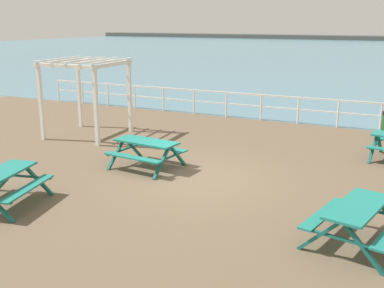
% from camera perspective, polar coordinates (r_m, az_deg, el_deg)
% --- Properties ---
extents(ground_plane, '(30.00, 24.00, 0.20)m').
position_cam_1_polar(ground_plane, '(12.16, 0.60, -4.69)').
color(ground_plane, brown).
extents(sea_band, '(142.00, 90.00, 0.01)m').
position_cam_1_polar(sea_band, '(63.41, 21.92, 10.29)').
color(sea_band, teal).
rests_on(sea_band, ground).
extents(seaward_railing, '(23.07, 0.07, 1.08)m').
position_cam_1_polar(seaward_railing, '(19.03, 10.73, 4.85)').
color(seaward_railing, white).
rests_on(seaward_railing, ground).
extents(picnic_table_near_left, '(1.84, 2.07, 0.80)m').
position_cam_1_polar(picnic_table_near_left, '(8.99, 19.70, -8.24)').
color(picnic_table_near_left, '#1E7A70').
rests_on(picnic_table_near_left, ground).
extents(picnic_table_mid_centre, '(1.87, 2.09, 0.80)m').
position_cam_1_polar(picnic_table_mid_centre, '(11.06, -22.36, -4.15)').
color(picnic_table_mid_centre, '#1E7A70').
rests_on(picnic_table_mid_centre, ground).
extents(picnic_table_far_left, '(1.94, 1.69, 0.80)m').
position_cam_1_polar(picnic_table_far_left, '(12.91, -5.62, -0.41)').
color(picnic_table_far_left, '#1E7A70').
rests_on(picnic_table_far_left, ground).
extents(lattice_pergola, '(2.60, 2.72, 2.70)m').
position_cam_1_polar(lattice_pergola, '(16.72, -12.95, 7.73)').
color(lattice_pergola, white).
rests_on(lattice_pergola, ground).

